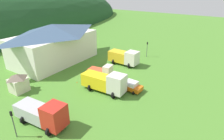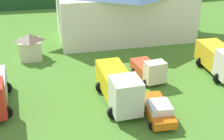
{
  "view_description": "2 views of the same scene",
  "coord_description": "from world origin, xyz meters",
  "px_view_note": "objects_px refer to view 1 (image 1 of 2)",
  "views": [
    {
      "loc": [
        -24.36,
        -17.46,
        16.29
      ],
      "look_at": [
        2.38,
        0.04,
        2.11
      ],
      "focal_mm": 30.74,
      "sensor_mm": 36.0,
      "label": 1
    },
    {
      "loc": [
        -7.62,
        -24.58,
        15.23
      ],
      "look_at": [
        -1.27,
        3.04,
        1.27
      ],
      "focal_mm": 49.42,
      "sensor_mm": 36.0,
      "label": 2
    }
  ],
  "objects_px": {
    "crane_truck_red": "(44,114)",
    "service_pickup_orange": "(129,85)",
    "depot_building": "(54,43)",
    "traffic_light_east": "(147,48)",
    "light_truck_cream": "(102,71)",
    "play_shed_cream": "(18,83)",
    "traffic_cone_near_pickup": "(77,83)",
    "heavy_rig_striped": "(125,57)",
    "traffic_light_west": "(13,121)",
    "flatbed_truck_yellow": "(106,82)"
  },
  "relations": [
    {
      "from": "crane_truck_red",
      "to": "heavy_rig_striped",
      "type": "bearing_deg",
      "value": 89.88
    },
    {
      "from": "play_shed_cream",
      "to": "crane_truck_red",
      "type": "relative_size",
      "value": 0.42
    },
    {
      "from": "service_pickup_orange",
      "to": "traffic_light_east",
      "type": "bearing_deg",
      "value": 107.66
    },
    {
      "from": "play_shed_cream",
      "to": "heavy_rig_striped",
      "type": "bearing_deg",
      "value": -23.72
    },
    {
      "from": "heavy_rig_striped",
      "to": "play_shed_cream",
      "type": "bearing_deg",
      "value": -112.14
    },
    {
      "from": "crane_truck_red",
      "to": "heavy_rig_striped",
      "type": "relative_size",
      "value": 1.1
    },
    {
      "from": "depot_building",
      "to": "traffic_cone_near_pickup",
      "type": "bearing_deg",
      "value": -114.91
    },
    {
      "from": "depot_building",
      "to": "light_truck_cream",
      "type": "bearing_deg",
      "value": -93.68
    },
    {
      "from": "heavy_rig_striped",
      "to": "traffic_light_west",
      "type": "distance_m",
      "value": 26.41
    },
    {
      "from": "play_shed_cream",
      "to": "service_pickup_orange",
      "type": "relative_size",
      "value": 0.63
    },
    {
      "from": "flatbed_truck_yellow",
      "to": "traffic_cone_near_pickup",
      "type": "height_order",
      "value": "flatbed_truck_yellow"
    },
    {
      "from": "depot_building",
      "to": "flatbed_truck_yellow",
      "type": "relative_size",
      "value": 2.53
    },
    {
      "from": "depot_building",
      "to": "light_truck_cream",
      "type": "height_order",
      "value": "depot_building"
    },
    {
      "from": "play_shed_cream",
      "to": "traffic_light_west",
      "type": "bearing_deg",
      "value": -124.77
    },
    {
      "from": "depot_building",
      "to": "play_shed_cream",
      "type": "bearing_deg",
      "value": -156.16
    },
    {
      "from": "crane_truck_red",
      "to": "traffic_light_west",
      "type": "xyz_separation_m",
      "value": [
        -3.28,
        1.02,
        0.55
      ]
    },
    {
      "from": "play_shed_cream",
      "to": "traffic_cone_near_pickup",
      "type": "bearing_deg",
      "value": -38.14
    },
    {
      "from": "traffic_light_east",
      "to": "service_pickup_orange",
      "type": "bearing_deg",
      "value": -166.13
    },
    {
      "from": "crane_truck_red",
      "to": "service_pickup_orange",
      "type": "height_order",
      "value": "crane_truck_red"
    },
    {
      "from": "light_truck_cream",
      "to": "traffic_cone_near_pickup",
      "type": "bearing_deg",
      "value": -125.44
    },
    {
      "from": "depot_building",
      "to": "traffic_light_west",
      "type": "height_order",
      "value": "depot_building"
    },
    {
      "from": "depot_building",
      "to": "service_pickup_orange",
      "type": "relative_size",
      "value": 3.87
    },
    {
      "from": "crane_truck_red",
      "to": "play_shed_cream",
      "type": "bearing_deg",
      "value": 158.53
    },
    {
      "from": "depot_building",
      "to": "traffic_light_east",
      "type": "relative_size",
      "value": 5.2
    },
    {
      "from": "heavy_rig_striped",
      "to": "flatbed_truck_yellow",
      "type": "bearing_deg",
      "value": -72.9
    },
    {
      "from": "flatbed_truck_yellow",
      "to": "traffic_cone_near_pickup",
      "type": "distance_m",
      "value": 6.47
    },
    {
      "from": "play_shed_cream",
      "to": "crane_truck_red",
      "type": "bearing_deg",
      "value": -107.26
    },
    {
      "from": "depot_building",
      "to": "flatbed_truck_yellow",
      "type": "distance_m",
      "value": 18.71
    },
    {
      "from": "depot_building",
      "to": "crane_truck_red",
      "type": "height_order",
      "value": "depot_building"
    },
    {
      "from": "play_shed_cream",
      "to": "crane_truck_red",
      "type": "distance_m",
      "value": 10.88
    },
    {
      "from": "traffic_light_east",
      "to": "traffic_cone_near_pickup",
      "type": "height_order",
      "value": "traffic_light_east"
    },
    {
      "from": "heavy_rig_striped",
      "to": "traffic_light_east",
      "type": "height_order",
      "value": "traffic_light_east"
    },
    {
      "from": "traffic_light_east",
      "to": "traffic_cone_near_pickup",
      "type": "distance_m",
      "value": 20.47
    },
    {
      "from": "play_shed_cream",
      "to": "traffic_light_east",
      "type": "relative_size",
      "value": 0.85
    },
    {
      "from": "heavy_rig_striped",
      "to": "service_pickup_orange",
      "type": "bearing_deg",
      "value": -54.97
    },
    {
      "from": "flatbed_truck_yellow",
      "to": "traffic_light_west",
      "type": "height_order",
      "value": "traffic_light_west"
    },
    {
      "from": "depot_building",
      "to": "heavy_rig_striped",
      "type": "height_order",
      "value": "depot_building"
    },
    {
      "from": "crane_truck_red",
      "to": "light_truck_cream",
      "type": "xyz_separation_m",
      "value": [
        15.23,
        2.04,
        -0.51
      ]
    },
    {
      "from": "crane_truck_red",
      "to": "traffic_cone_near_pickup",
      "type": "distance_m",
      "value": 11.77
    },
    {
      "from": "depot_building",
      "to": "light_truck_cream",
      "type": "xyz_separation_m",
      "value": [
        -0.9,
        -14.05,
        -3.24
      ]
    },
    {
      "from": "depot_building",
      "to": "traffic_light_east",
      "type": "height_order",
      "value": "depot_building"
    },
    {
      "from": "traffic_light_west",
      "to": "crane_truck_red",
      "type": "bearing_deg",
      "value": -17.2
    },
    {
      "from": "light_truck_cream",
      "to": "service_pickup_orange",
      "type": "distance_m",
      "value": 6.81
    },
    {
      "from": "depot_building",
      "to": "traffic_cone_near_pickup",
      "type": "xyz_separation_m",
      "value": [
        -5.39,
        -11.6,
        -4.42
      ]
    },
    {
      "from": "play_shed_cream",
      "to": "depot_building",
      "type": "bearing_deg",
      "value": 23.84
    },
    {
      "from": "depot_building",
      "to": "crane_truck_red",
      "type": "relative_size",
      "value": 2.6
    },
    {
      "from": "crane_truck_red",
      "to": "light_truck_cream",
      "type": "distance_m",
      "value": 15.37
    },
    {
      "from": "traffic_light_west",
      "to": "traffic_light_east",
      "type": "bearing_deg",
      "value": -2.46
    },
    {
      "from": "light_truck_cream",
      "to": "depot_building",
      "type": "bearing_deg",
      "value": 169.5
    },
    {
      "from": "traffic_light_west",
      "to": "play_shed_cream",
      "type": "bearing_deg",
      "value": 55.23
    }
  ]
}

